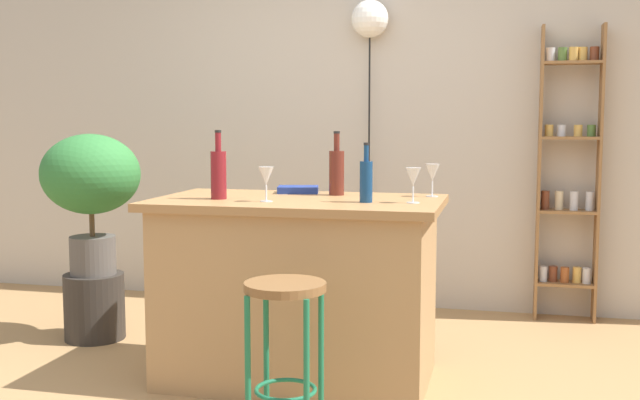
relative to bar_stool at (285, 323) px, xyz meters
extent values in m
plane|color=#A37A4C|center=(-0.14, 0.42, -0.48)|extent=(12.00, 12.00, 0.00)
cube|color=#BCB2A3|center=(-0.14, 2.37, 0.92)|extent=(6.40, 0.10, 2.80)
cube|color=#A87F51|center=(-0.14, 0.72, -0.05)|extent=(1.28, 0.74, 0.86)
cube|color=#9E7042|center=(-0.14, 0.72, 0.40)|extent=(1.40, 0.80, 0.04)
cylinder|color=#196642|center=(-0.12, -0.12, -0.17)|extent=(0.02, 0.02, 0.61)
cylinder|color=#196642|center=(0.12, -0.12, -0.17)|extent=(0.02, 0.02, 0.61)
cylinder|color=#196642|center=(-0.12, 0.12, -0.17)|extent=(0.02, 0.02, 0.61)
cylinder|color=#196642|center=(0.12, 0.12, -0.17)|extent=(0.02, 0.02, 0.61)
torus|color=#196642|center=(0.00, 0.00, -0.27)|extent=(0.25, 0.25, 0.02)
cylinder|color=brown|center=(0.00, 0.00, 0.15)|extent=(0.33, 0.33, 0.03)
cube|color=olive|center=(1.05, 2.22, 0.46)|extent=(0.02, 0.16, 1.87)
cube|color=olive|center=(1.41, 2.22, 0.46)|extent=(0.02, 0.16, 1.87)
cube|color=olive|center=(1.23, 2.22, -0.25)|extent=(0.34, 0.16, 0.02)
cylinder|color=silver|center=(1.09, 2.21, -0.19)|extent=(0.05, 0.05, 0.10)
cylinder|color=brown|center=(1.15, 2.23, -0.19)|extent=(0.05, 0.05, 0.10)
cylinder|color=#994C23|center=(1.22, 2.21, -0.19)|extent=(0.05, 0.05, 0.10)
cylinder|color=gold|center=(1.30, 2.22, -0.19)|extent=(0.05, 0.05, 0.10)
cylinder|color=silver|center=(1.36, 2.21, -0.19)|extent=(0.05, 0.05, 0.10)
cube|color=olive|center=(1.23, 2.22, 0.22)|extent=(0.34, 0.16, 0.02)
cylinder|color=brown|center=(1.09, 2.22, 0.29)|extent=(0.05, 0.05, 0.12)
cylinder|color=beige|center=(1.18, 2.22, 0.29)|extent=(0.05, 0.05, 0.12)
cylinder|color=silver|center=(1.27, 2.21, 0.29)|extent=(0.05, 0.05, 0.12)
cylinder|color=silver|center=(1.36, 2.23, 0.29)|extent=(0.05, 0.05, 0.12)
cube|color=olive|center=(1.23, 2.22, 0.69)|extent=(0.34, 0.16, 0.02)
cylinder|color=gold|center=(1.10, 2.22, 0.74)|extent=(0.05, 0.05, 0.07)
cylinder|color=silver|center=(1.18, 2.21, 0.74)|extent=(0.05, 0.05, 0.07)
cylinder|color=gold|center=(1.28, 2.21, 0.74)|extent=(0.05, 0.05, 0.07)
cylinder|color=#4C7033|center=(1.36, 2.22, 0.74)|extent=(0.05, 0.05, 0.07)
cube|color=olive|center=(1.23, 2.22, 1.16)|extent=(0.34, 0.16, 0.02)
cylinder|color=silver|center=(1.09, 2.22, 1.21)|extent=(0.06, 0.06, 0.09)
cylinder|color=#4C7033|center=(1.17, 2.22, 1.21)|extent=(0.06, 0.06, 0.09)
cylinder|color=gold|center=(1.23, 2.21, 1.21)|extent=(0.06, 0.06, 0.09)
cylinder|color=gold|center=(1.29, 2.22, 1.21)|extent=(0.06, 0.06, 0.09)
cylinder|color=brown|center=(1.36, 2.21, 1.21)|extent=(0.06, 0.06, 0.09)
cylinder|color=#2D2823|center=(-1.49, 1.11, -0.29)|extent=(0.35, 0.35, 0.39)
cylinder|color=#514C47|center=(-1.49, 1.11, 0.02)|extent=(0.26, 0.26, 0.22)
cylinder|color=brown|center=(-1.49, 1.11, 0.21)|extent=(0.03, 0.03, 0.16)
ellipsoid|color=#2D7033|center=(-1.49, 1.11, 0.49)|extent=(0.58, 0.52, 0.46)
cylinder|color=maroon|center=(-0.51, 0.61, 0.54)|extent=(0.08, 0.08, 0.23)
cylinder|color=maroon|center=(-0.51, 0.61, 0.70)|extent=(0.03, 0.03, 0.09)
cylinder|color=black|center=(-0.51, 0.61, 0.75)|extent=(0.03, 0.03, 0.01)
cylinder|color=#5B2319|center=(0.00, 0.93, 0.54)|extent=(0.08, 0.08, 0.23)
cylinder|color=#5B2319|center=(0.00, 0.93, 0.69)|extent=(0.03, 0.03, 0.09)
cylinder|color=black|center=(0.00, 0.93, 0.74)|extent=(0.03, 0.03, 0.01)
cylinder|color=navy|center=(0.21, 0.64, 0.52)|extent=(0.06, 0.06, 0.19)
cylinder|color=navy|center=(0.21, 0.64, 0.65)|extent=(0.02, 0.02, 0.07)
cylinder|color=black|center=(0.21, 0.64, 0.69)|extent=(0.03, 0.03, 0.01)
cylinder|color=silver|center=(-0.25, 0.56, 0.42)|extent=(0.06, 0.06, 0.00)
cylinder|color=silver|center=(-0.25, 0.56, 0.46)|extent=(0.01, 0.01, 0.07)
cone|color=silver|center=(-0.25, 0.56, 0.54)|extent=(0.07, 0.07, 0.08)
cylinder|color=silver|center=(0.43, 0.66, 0.42)|extent=(0.06, 0.06, 0.00)
cylinder|color=silver|center=(0.43, 0.66, 0.46)|extent=(0.01, 0.01, 0.07)
cone|color=silver|center=(0.43, 0.66, 0.54)|extent=(0.07, 0.07, 0.08)
cylinder|color=silver|center=(0.48, 0.97, 0.42)|extent=(0.06, 0.06, 0.00)
cylinder|color=silver|center=(0.48, 0.97, 0.46)|extent=(0.01, 0.01, 0.07)
cone|color=silver|center=(0.48, 0.97, 0.54)|extent=(0.07, 0.07, 0.08)
cube|color=navy|center=(-0.22, 1.00, 0.44)|extent=(0.24, 0.19, 0.03)
cylinder|color=black|center=(-0.06, 2.26, 0.50)|extent=(0.01, 0.01, 1.95)
sphere|color=white|center=(-0.06, 2.26, 1.47)|extent=(0.25, 0.25, 0.25)
camera|label=1|loc=(0.84, -2.85, 0.81)|focal=42.92mm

